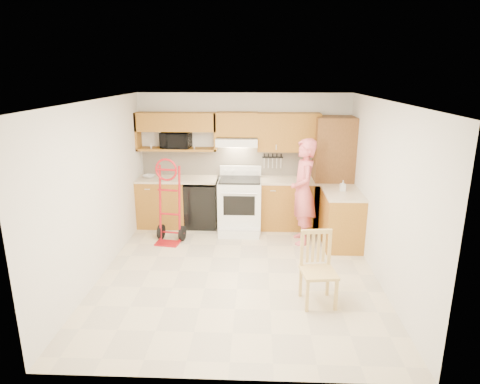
# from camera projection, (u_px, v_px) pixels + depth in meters

# --- Properties ---
(floor) EXTENTS (4.00, 4.50, 0.02)m
(floor) POSITION_uv_depth(u_px,v_px,m) (239.00, 273.00, 6.19)
(floor) COLOR #BEB297
(floor) RESTS_ON ground
(ceiling) EXTENTS (4.00, 4.50, 0.02)m
(ceiling) POSITION_uv_depth(u_px,v_px,m) (238.00, 100.00, 5.49)
(ceiling) COLOR white
(ceiling) RESTS_ON ground
(wall_back) EXTENTS (4.00, 0.02, 2.50)m
(wall_back) POSITION_uv_depth(u_px,v_px,m) (244.00, 159.00, 8.01)
(wall_back) COLOR silver
(wall_back) RESTS_ON ground
(wall_front) EXTENTS (4.00, 0.02, 2.50)m
(wall_front) POSITION_uv_depth(u_px,v_px,m) (227.00, 262.00, 3.67)
(wall_front) COLOR silver
(wall_front) RESTS_ON ground
(wall_left) EXTENTS (0.02, 4.50, 2.50)m
(wall_left) POSITION_uv_depth(u_px,v_px,m) (98.00, 190.00, 5.93)
(wall_left) COLOR silver
(wall_left) RESTS_ON ground
(wall_right) EXTENTS (0.02, 4.50, 2.50)m
(wall_right) POSITION_uv_depth(u_px,v_px,m) (383.00, 193.00, 5.76)
(wall_right) COLOR silver
(wall_right) RESTS_ON ground
(backsplash) EXTENTS (3.92, 0.03, 0.55)m
(backsplash) POSITION_uv_depth(u_px,v_px,m) (244.00, 162.00, 8.00)
(backsplash) COLOR beige
(backsplash) RESTS_ON wall_back
(lower_cab_left) EXTENTS (0.90, 0.60, 0.90)m
(lower_cab_left) POSITION_uv_depth(u_px,v_px,m) (163.00, 203.00, 8.00)
(lower_cab_left) COLOR #A46922
(lower_cab_left) RESTS_ON ground
(dishwasher) EXTENTS (0.60, 0.60, 0.85)m
(dishwasher) POSITION_uv_depth(u_px,v_px,m) (202.00, 204.00, 7.98)
(dishwasher) COLOR black
(dishwasher) RESTS_ON ground
(lower_cab_right) EXTENTS (1.14, 0.60, 0.90)m
(lower_cab_right) POSITION_uv_depth(u_px,v_px,m) (287.00, 204.00, 7.90)
(lower_cab_right) COLOR #A46922
(lower_cab_right) RESTS_ON ground
(countertop_left) EXTENTS (1.50, 0.63, 0.04)m
(countertop_left) POSITION_uv_depth(u_px,v_px,m) (177.00, 179.00, 7.86)
(countertop_left) COLOR beige
(countertop_left) RESTS_ON lower_cab_left
(countertop_right) EXTENTS (1.14, 0.63, 0.04)m
(countertop_right) POSITION_uv_depth(u_px,v_px,m) (288.00, 180.00, 7.77)
(countertop_right) COLOR beige
(countertop_right) RESTS_ON lower_cab_right
(cab_return_right) EXTENTS (0.60, 1.00, 0.90)m
(cab_return_right) POSITION_uv_depth(u_px,v_px,m) (341.00, 219.00, 7.10)
(cab_return_right) COLOR #A46922
(cab_return_right) RESTS_ON ground
(countertop_return) EXTENTS (0.63, 1.00, 0.04)m
(countertop_return) POSITION_uv_depth(u_px,v_px,m) (343.00, 193.00, 6.97)
(countertop_return) COLOR beige
(countertop_return) RESTS_ON cab_return_right
(pantry_tall) EXTENTS (0.70, 0.60, 2.10)m
(pantry_tall) POSITION_uv_depth(u_px,v_px,m) (332.00, 174.00, 7.70)
(pantry_tall) COLOR brown
(pantry_tall) RESTS_ON ground
(upper_cab_left) EXTENTS (1.50, 0.33, 0.34)m
(upper_cab_left) POSITION_uv_depth(u_px,v_px,m) (176.00, 122.00, 7.69)
(upper_cab_left) COLOR #A46922
(upper_cab_left) RESTS_ON wall_back
(upper_shelf_mw) EXTENTS (1.50, 0.33, 0.04)m
(upper_shelf_mw) POSITION_uv_depth(u_px,v_px,m) (177.00, 149.00, 7.83)
(upper_shelf_mw) COLOR #A46922
(upper_shelf_mw) RESTS_ON wall_back
(upper_cab_center) EXTENTS (0.76, 0.33, 0.44)m
(upper_cab_center) POSITION_uv_depth(u_px,v_px,m) (237.00, 124.00, 7.66)
(upper_cab_center) COLOR #A46922
(upper_cab_center) RESTS_ON wall_back
(upper_cab_right) EXTENTS (1.14, 0.33, 0.70)m
(upper_cab_right) POSITION_uv_depth(u_px,v_px,m) (289.00, 132.00, 7.66)
(upper_cab_right) COLOR #A46922
(upper_cab_right) RESTS_ON wall_back
(range_hood) EXTENTS (0.76, 0.46, 0.14)m
(range_hood) POSITION_uv_depth(u_px,v_px,m) (237.00, 142.00, 7.68)
(range_hood) COLOR white
(range_hood) RESTS_ON wall_back
(knife_strip) EXTENTS (0.40, 0.05, 0.29)m
(knife_strip) POSITION_uv_depth(u_px,v_px,m) (273.00, 161.00, 7.94)
(knife_strip) COLOR black
(knife_strip) RESTS_ON backsplash
(microwave) EXTENTS (0.57, 0.42, 0.30)m
(microwave) POSITION_uv_depth(u_px,v_px,m) (176.00, 140.00, 7.79)
(microwave) COLOR black
(microwave) RESTS_ON upper_shelf_mw
(range) EXTENTS (0.78, 1.03, 1.15)m
(range) POSITION_uv_depth(u_px,v_px,m) (240.00, 201.00, 7.70)
(range) COLOR white
(range) RESTS_ON ground
(person) EXTENTS (0.48, 0.69, 1.82)m
(person) POSITION_uv_depth(u_px,v_px,m) (303.00, 192.00, 7.07)
(person) COLOR #DB5E65
(person) RESTS_ON ground
(hand_truck) EXTENTS (0.60, 0.56, 1.34)m
(hand_truck) POSITION_uv_depth(u_px,v_px,m) (168.00, 205.00, 7.12)
(hand_truck) COLOR #AF1219
(hand_truck) RESTS_ON ground
(dining_chair) EXTENTS (0.48, 0.51, 0.94)m
(dining_chair) POSITION_uv_depth(u_px,v_px,m) (319.00, 270.00, 5.24)
(dining_chair) COLOR #DABB79
(dining_chair) RESTS_ON ground
(soap_bottle) EXTENTS (0.09, 0.09, 0.18)m
(soap_bottle) POSITION_uv_depth(u_px,v_px,m) (343.00, 186.00, 6.99)
(soap_bottle) COLOR white
(soap_bottle) RESTS_ON countertop_return
(bowl) EXTENTS (0.27, 0.27, 0.05)m
(bowl) POSITION_uv_depth(u_px,v_px,m) (149.00, 176.00, 7.87)
(bowl) COLOR white
(bowl) RESTS_ON countertop_left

